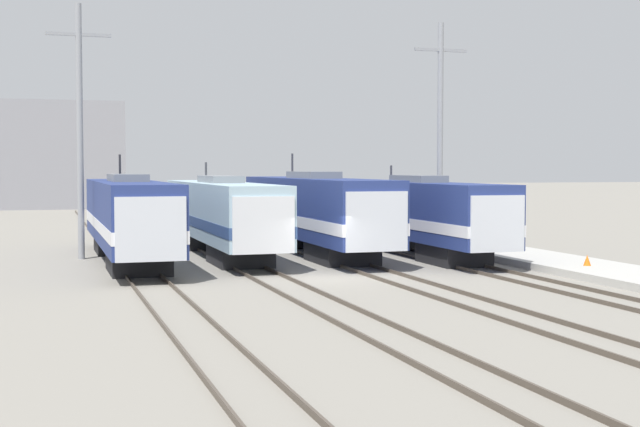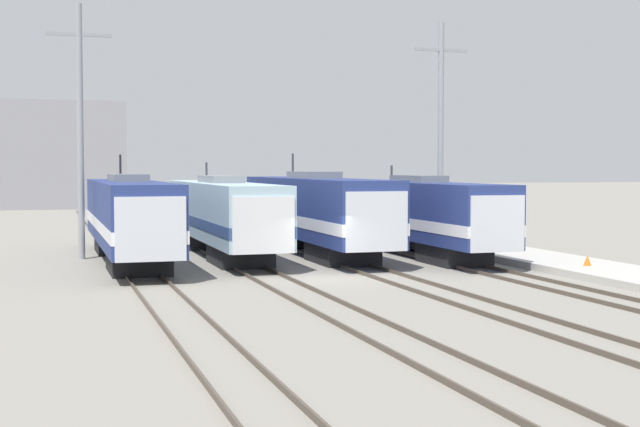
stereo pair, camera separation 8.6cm
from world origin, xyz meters
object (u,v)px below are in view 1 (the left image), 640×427
locomotive_center_left (222,215)px  catenary_tower_left (80,126)px  locomotive_far_left (129,217)px  traffic_cone (587,260)px  locomotive_center_right (316,212)px  locomotive_far_right (422,215)px  catenary_tower_right (440,131)px

locomotive_center_left → catenary_tower_left: bearing=174.7°
locomotive_far_left → locomotive_center_left: (4.85, 1.65, -0.05)m
locomotive_far_left → traffic_cone: (18.45, -10.31, -1.62)m
locomotive_center_right → locomotive_far_right: (4.85, -2.55, -0.09)m
locomotive_center_right → catenary_tower_right: catenary_tower_right is taller
locomotive_center_left → traffic_cone: bearing=-41.3°
locomotive_far_left → catenary_tower_right: 18.05m
locomotive_center_right → locomotive_far_right: size_ratio=1.11×
catenary_tower_left → catenary_tower_right: same height
locomotive_center_right → catenary_tower_right: bearing=10.1°
catenary_tower_left → traffic_cone: size_ratio=27.19×
catenary_tower_left → locomotive_center_left: bearing=-5.3°
locomotive_far_right → catenary_tower_right: catenary_tower_right is taller
locomotive_far_left → catenary_tower_right: (17.35, 2.29, 4.40)m
catenary_tower_right → locomotive_far_left: bearing=-172.5°
locomotive_far_left → catenary_tower_right: bearing=7.5°
locomotive_center_right → locomotive_far_right: bearing=-27.8°
traffic_cone → locomotive_center_left: bearing=138.7°
locomotive_far_left → catenary_tower_left: 5.39m
locomotive_center_left → catenary_tower_left: 8.29m
locomotive_far_left → catenary_tower_left: catenary_tower_left is taller
locomotive_center_left → locomotive_far_right: (9.69, -3.28, 0.01)m
catenary_tower_left → traffic_cone: bearing=-31.5°
traffic_cone → catenary_tower_right: bearing=95.0°
locomotive_far_left → locomotive_center_right: bearing=5.4°
catenary_tower_left → traffic_cone: catenary_tower_left is taller
catenary_tower_right → traffic_cone: 14.00m
locomotive_center_right → traffic_cone: bearing=-52.0°
locomotive_far_right → catenary_tower_right: bearing=54.3°
locomotive_far_left → catenary_tower_left: (-2.12, 2.29, 4.40)m
catenary_tower_right → locomotive_center_right: bearing=-169.9°
locomotive_center_right → catenary_tower_left: size_ratio=1.49×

